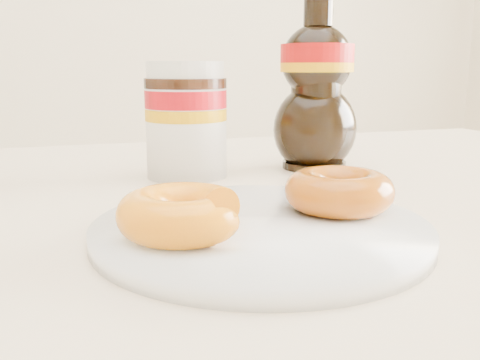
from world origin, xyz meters
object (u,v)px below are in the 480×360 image
object	(u,v)px
donut_bitten	(182,213)
syrup_bottle	(316,85)
dining_table	(185,291)
plate	(261,229)
donut_whole	(339,191)
nutella_jar	(186,115)

from	to	relation	value
donut_bitten	syrup_bottle	bearing A→B (deg)	36.49
dining_table	plate	bearing A→B (deg)	-71.04
dining_table	syrup_bottle	world-z (taller)	syrup_bottle
plate	donut_whole	xyz separation A→B (m)	(0.07, 0.01, 0.02)
plate	syrup_bottle	size ratio (longest dim) A/B	1.21
plate	nutella_jar	bearing A→B (deg)	90.24
dining_table	syrup_bottle	size ratio (longest dim) A/B	6.67
plate	syrup_bottle	xyz separation A→B (m)	(0.17, 0.25, 0.10)
dining_table	syrup_bottle	bearing A→B (deg)	34.72
syrup_bottle	plate	bearing A→B (deg)	-123.79
donut_bitten	nutella_jar	bearing A→B (deg)	64.26
donut_whole	syrup_bottle	world-z (taller)	syrup_bottle
donut_bitten	donut_whole	distance (m)	0.14
nutella_jar	dining_table	bearing A→B (deg)	-104.40
nutella_jar	donut_whole	bearing A→B (deg)	-72.33
donut_whole	plate	bearing A→B (deg)	-169.54
donut_bitten	syrup_bottle	size ratio (longest dim) A/B	0.43
plate	dining_table	bearing A→B (deg)	108.96
plate	nutella_jar	xyz separation A→B (m)	(-0.00, 0.25, 0.07)
donut_bitten	syrup_bottle	xyz separation A→B (m)	(0.23, 0.26, 0.08)
dining_table	donut_bitten	world-z (taller)	donut_bitten
plate	nutella_jar	world-z (taller)	nutella_jar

